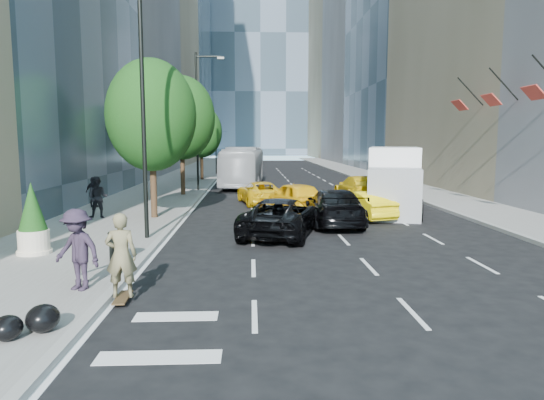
{
  "coord_description": "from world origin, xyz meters",
  "views": [
    {
      "loc": [
        -2.57,
        -14.19,
        3.79
      ],
      "look_at": [
        -1.78,
        3.69,
        1.6
      ],
      "focal_mm": 32.0,
      "sensor_mm": 36.0,
      "label": 1
    }
  ],
  "objects_px": {
    "skateboarder": "(121,261)",
    "black_sedan_mercedes": "(334,207)",
    "city_bus": "(243,167)",
    "trash_can": "(119,247)",
    "black_sedan_lincoln": "(281,217)",
    "planter_shrub": "(33,220)",
    "box_truck": "(394,179)"
  },
  "relations": [
    {
      "from": "skateboarder",
      "to": "black_sedan_mercedes",
      "type": "distance_m",
      "value": 12.42
    },
    {
      "from": "city_bus",
      "to": "trash_can",
      "type": "height_order",
      "value": "city_bus"
    },
    {
      "from": "black_sedan_mercedes",
      "to": "city_bus",
      "type": "distance_m",
      "value": 19.76
    },
    {
      "from": "black_sedan_lincoln",
      "to": "planter_shrub",
      "type": "distance_m",
      "value": 8.95
    },
    {
      "from": "black_sedan_lincoln",
      "to": "planter_shrub",
      "type": "relative_size",
      "value": 2.35
    },
    {
      "from": "trash_can",
      "to": "skateboarder",
      "type": "bearing_deg",
      "value": -73.89
    },
    {
      "from": "box_truck",
      "to": "trash_can",
      "type": "height_order",
      "value": "box_truck"
    },
    {
      "from": "black_sedan_lincoln",
      "to": "box_truck",
      "type": "xyz_separation_m",
      "value": [
        6.45,
        6.31,
        0.99
      ]
    },
    {
      "from": "black_sedan_mercedes",
      "to": "trash_can",
      "type": "relative_size",
      "value": 6.65
    },
    {
      "from": "black_sedan_lincoln",
      "to": "trash_can",
      "type": "xyz_separation_m",
      "value": [
        -5.24,
        -4.54,
        -0.19
      ]
    },
    {
      "from": "skateboarder",
      "to": "box_truck",
      "type": "xyz_separation_m",
      "value": [
        10.69,
        14.31,
        0.75
      ]
    },
    {
      "from": "black_sedan_mercedes",
      "to": "planter_shrub",
      "type": "relative_size",
      "value": 2.41
    },
    {
      "from": "trash_can",
      "to": "box_truck",
      "type": "bearing_deg",
      "value": 42.87
    },
    {
      "from": "black_sedan_lincoln",
      "to": "black_sedan_mercedes",
      "type": "bearing_deg",
      "value": -121.64
    },
    {
      "from": "black_sedan_mercedes",
      "to": "box_truck",
      "type": "bearing_deg",
      "value": -133.93
    },
    {
      "from": "skateboarder",
      "to": "black_sedan_mercedes",
      "type": "bearing_deg",
      "value": -125.56
    },
    {
      "from": "box_truck",
      "to": "trash_can",
      "type": "bearing_deg",
      "value": -121.05
    },
    {
      "from": "black_sedan_mercedes",
      "to": "city_bus",
      "type": "relative_size",
      "value": 0.48
    },
    {
      "from": "trash_can",
      "to": "planter_shrub",
      "type": "height_order",
      "value": "planter_shrub"
    },
    {
      "from": "black_sedan_mercedes",
      "to": "box_truck",
      "type": "distance_m",
      "value": 5.6
    },
    {
      "from": "skateboarder",
      "to": "planter_shrub",
      "type": "relative_size",
      "value": 0.86
    },
    {
      "from": "planter_shrub",
      "to": "black_sedan_mercedes",
      "type": "bearing_deg",
      "value": 28.31
    },
    {
      "from": "trash_can",
      "to": "planter_shrub",
      "type": "distance_m",
      "value": 3.28
    },
    {
      "from": "black_sedan_mercedes",
      "to": "box_truck",
      "type": "xyz_separation_m",
      "value": [
        3.89,
        3.92,
        0.93
      ]
    },
    {
      "from": "box_truck",
      "to": "planter_shrub",
      "type": "height_order",
      "value": "box_truck"
    },
    {
      "from": "trash_can",
      "to": "planter_shrub",
      "type": "xyz_separation_m",
      "value": [
        -3.02,
        1.1,
        0.69
      ]
    },
    {
      "from": "black_sedan_lincoln",
      "to": "black_sedan_mercedes",
      "type": "relative_size",
      "value": 0.97
    },
    {
      "from": "skateboarder",
      "to": "planter_shrub",
      "type": "height_order",
      "value": "planter_shrub"
    },
    {
      "from": "planter_shrub",
      "to": "trash_can",
      "type": "bearing_deg",
      "value": -20.09
    },
    {
      "from": "box_truck",
      "to": "planter_shrub",
      "type": "bearing_deg",
      "value": -130.37
    },
    {
      "from": "skateboarder",
      "to": "black_sedan_lincoln",
      "type": "height_order",
      "value": "skateboarder"
    },
    {
      "from": "black_sedan_mercedes",
      "to": "planter_shrub",
      "type": "xyz_separation_m",
      "value": [
        -10.82,
        -5.83,
        0.44
      ]
    }
  ]
}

